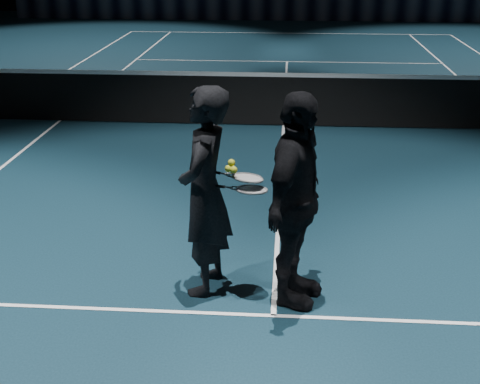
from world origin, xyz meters
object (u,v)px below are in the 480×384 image
object	(u,v)px
tennis_balls	(231,167)
racket_lower	(252,190)
player_a	(205,192)
racket_upper	(248,178)
player_b	(295,201)

from	to	relation	value
tennis_balls	racket_lower	bearing A→B (deg)	-12.78
player_a	racket_upper	distance (m)	0.43
player_b	racket_upper	bearing A→B (deg)	91.10
racket_lower	racket_upper	bearing A→B (deg)	141.34
player_a	racket_upper	bearing A→B (deg)	93.40
player_b	racket_lower	bearing A→B (deg)	96.18
racket_upper	tennis_balls	size ratio (longest dim) A/B	5.67
player_b	tennis_balls	xyz separation A→B (m)	(-0.58, 0.12, 0.26)
player_a	racket_upper	size ratio (longest dim) A/B	2.92
player_b	tennis_balls	bearing A→B (deg)	95.70
racket_upper	tennis_balls	world-z (taller)	tennis_balls
racket_lower	tennis_balls	xyz separation A→B (m)	(-0.19, 0.04, 0.19)
player_b	tennis_balls	size ratio (longest dim) A/B	16.57
racket_lower	racket_upper	xyz separation A→B (m)	(-0.04, 0.05, 0.09)
player_a	player_b	bearing A→B (deg)	87.68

